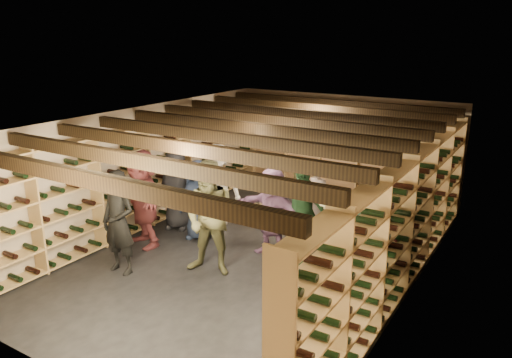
{
  "coord_description": "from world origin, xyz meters",
  "views": [
    {
      "loc": [
        4.34,
        -6.98,
        3.81
      ],
      "look_at": [
        -0.1,
        0.2,
        1.31
      ],
      "focal_mm": 35.0,
      "sensor_mm": 36.0,
      "label": 1
    }
  ],
  "objects_px": {
    "person_6": "(199,200)",
    "person_12": "(388,225)",
    "person_1": "(119,223)",
    "person_7": "(317,203)",
    "person_11": "(272,212)",
    "person_10": "(301,211)",
    "crate_loose": "(364,216)",
    "person_5": "(143,198)",
    "person_2": "(212,219)",
    "person_9": "(218,186)",
    "person_8": "(370,241)",
    "person_4": "(357,256)",
    "person_0": "(177,190)",
    "person_3": "(334,237)",
    "crate_stack_right": "(254,213)",
    "crate_stack_left": "(272,209)"
  },
  "relations": [
    {
      "from": "person_8",
      "to": "person_0",
      "type": "bearing_deg",
      "value": 160.88
    },
    {
      "from": "person_7",
      "to": "person_5",
      "type": "bearing_deg",
      "value": -128.45
    },
    {
      "from": "person_2",
      "to": "person_9",
      "type": "relative_size",
      "value": 1.12
    },
    {
      "from": "person_0",
      "to": "person_4",
      "type": "bearing_deg",
      "value": -28.61
    },
    {
      "from": "person_11",
      "to": "person_12",
      "type": "distance_m",
      "value": 1.97
    },
    {
      "from": "person_12",
      "to": "person_6",
      "type": "bearing_deg",
      "value": 179.27
    },
    {
      "from": "person_10",
      "to": "person_7",
      "type": "bearing_deg",
      "value": 112.49
    },
    {
      "from": "person_12",
      "to": "crate_stack_right",
      "type": "bearing_deg",
      "value": 156.23
    },
    {
      "from": "person_3",
      "to": "person_10",
      "type": "height_order",
      "value": "person_10"
    },
    {
      "from": "person_9",
      "to": "person_7",
      "type": "bearing_deg",
      "value": 7.02
    },
    {
      "from": "crate_stack_right",
      "to": "person_6",
      "type": "distance_m",
      "value": 1.5
    },
    {
      "from": "person_1",
      "to": "person_7",
      "type": "bearing_deg",
      "value": 50.95
    },
    {
      "from": "crate_stack_right",
      "to": "person_10",
      "type": "height_order",
      "value": "person_10"
    },
    {
      "from": "person_1",
      "to": "person_6",
      "type": "relative_size",
      "value": 1.11
    },
    {
      "from": "crate_loose",
      "to": "person_8",
      "type": "relative_size",
      "value": 0.31
    },
    {
      "from": "person_6",
      "to": "person_11",
      "type": "relative_size",
      "value": 0.97
    },
    {
      "from": "person_0",
      "to": "person_1",
      "type": "distance_m",
      "value": 2.04
    },
    {
      "from": "person_8",
      "to": "person_4",
      "type": "bearing_deg",
      "value": -102.99
    },
    {
      "from": "person_8",
      "to": "person_11",
      "type": "distance_m",
      "value": 1.92
    },
    {
      "from": "person_1",
      "to": "person_9",
      "type": "relative_size",
      "value": 1.02
    },
    {
      "from": "crate_stack_right",
      "to": "person_3",
      "type": "relative_size",
      "value": 0.35
    },
    {
      "from": "person_8",
      "to": "crate_stack_left",
      "type": "bearing_deg",
      "value": 133.81
    },
    {
      "from": "crate_loose",
      "to": "person_5",
      "type": "xyz_separation_m",
      "value": [
        -3.04,
        -3.35,
        0.82
      ]
    },
    {
      "from": "crate_loose",
      "to": "person_6",
      "type": "bearing_deg",
      "value": -132.0
    },
    {
      "from": "person_9",
      "to": "person_10",
      "type": "height_order",
      "value": "person_10"
    },
    {
      "from": "person_4",
      "to": "person_6",
      "type": "bearing_deg",
      "value": 162.64
    },
    {
      "from": "crate_loose",
      "to": "person_7",
      "type": "relative_size",
      "value": 0.33
    },
    {
      "from": "person_2",
      "to": "person_5",
      "type": "height_order",
      "value": "person_2"
    },
    {
      "from": "person_5",
      "to": "person_9",
      "type": "relative_size",
      "value": 1.07
    },
    {
      "from": "person_0",
      "to": "person_1",
      "type": "height_order",
      "value": "person_1"
    },
    {
      "from": "person_6",
      "to": "person_8",
      "type": "xyz_separation_m",
      "value": [
        3.43,
        -0.23,
        0.03
      ]
    },
    {
      "from": "person_2",
      "to": "person_3",
      "type": "height_order",
      "value": "person_2"
    },
    {
      "from": "person_0",
      "to": "person_4",
      "type": "distance_m",
      "value": 4.26
    },
    {
      "from": "person_8",
      "to": "person_2",
      "type": "bearing_deg",
      "value": -174.78
    },
    {
      "from": "person_7",
      "to": "person_10",
      "type": "xyz_separation_m",
      "value": [
        0.14,
        -0.95,
        0.16
      ]
    },
    {
      "from": "person_7",
      "to": "person_8",
      "type": "relative_size",
      "value": 0.94
    },
    {
      "from": "crate_loose",
      "to": "person_10",
      "type": "distance_m",
      "value": 2.63
    },
    {
      "from": "person_10",
      "to": "person_12",
      "type": "height_order",
      "value": "person_10"
    },
    {
      "from": "person_3",
      "to": "person_7",
      "type": "height_order",
      "value": "person_3"
    },
    {
      "from": "crate_loose",
      "to": "person_11",
      "type": "bearing_deg",
      "value": -108.0
    },
    {
      "from": "crate_stack_right",
      "to": "person_8",
      "type": "xyz_separation_m",
      "value": [
        3.02,
        -1.54,
        0.64
      ]
    },
    {
      "from": "crate_stack_left",
      "to": "person_1",
      "type": "distance_m",
      "value": 3.49
    },
    {
      "from": "person_7",
      "to": "person_12",
      "type": "relative_size",
      "value": 0.97
    },
    {
      "from": "person_11",
      "to": "crate_stack_left",
      "type": "bearing_deg",
      "value": 127.12
    },
    {
      "from": "person_11",
      "to": "crate_stack_right",
      "type": "bearing_deg",
      "value": 140.76
    },
    {
      "from": "person_4",
      "to": "person_3",
      "type": "bearing_deg",
      "value": 135.51
    },
    {
      "from": "person_6",
      "to": "person_12",
      "type": "xyz_separation_m",
      "value": [
        3.43,
        0.64,
        -0.0
      ]
    },
    {
      "from": "crate_loose",
      "to": "person_1",
      "type": "height_order",
      "value": "person_1"
    },
    {
      "from": "person_9",
      "to": "person_10",
      "type": "relative_size",
      "value": 0.93
    },
    {
      "from": "person_4",
      "to": "person_0",
      "type": "bearing_deg",
      "value": 162.06
    }
  ]
}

